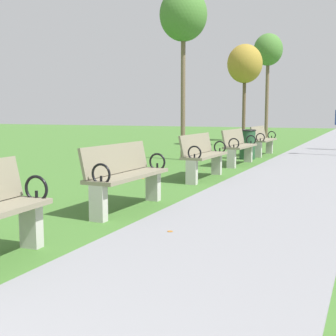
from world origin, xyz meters
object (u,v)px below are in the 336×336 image
at_px(park_bench_4, 203,155).
at_px(park_bench_6, 263,140).
at_px(tree_2, 183,16).
at_px(park_bench_3, 125,175).
at_px(tree_4, 268,51).
at_px(tree_3, 245,64).
at_px(trash_bin, 247,144).
at_px(park_bench_5, 238,146).

xyz_separation_m(park_bench_4, park_bench_6, (0.00, 5.53, 0.00)).
distance_m(park_bench_4, tree_2, 5.09).
xyz_separation_m(park_bench_4, tree_2, (-1.77, 3.33, 3.42)).
height_order(park_bench_3, tree_4, tree_4).
xyz_separation_m(tree_3, tree_4, (0.26, 3.00, 0.83)).
distance_m(tree_3, tree_4, 3.12).
bearing_deg(park_bench_4, tree_2, 117.96).
relative_size(park_bench_6, tree_2, 0.34).
distance_m(park_bench_4, tree_4, 12.63).
distance_m(park_bench_3, tree_4, 15.69).
distance_m(tree_2, trash_bin, 3.95).
height_order(park_bench_3, park_bench_4, same).
relative_size(park_bench_5, tree_3, 0.41).
bearing_deg(tree_4, trash_bin, -81.95).
relative_size(park_bench_4, trash_bin, 1.91).
bearing_deg(trash_bin, park_bench_3, -88.86).
distance_m(park_bench_6, tree_3, 4.68).
xyz_separation_m(park_bench_4, tree_3, (-1.52, 9.07, 2.66)).
relative_size(park_bench_5, park_bench_6, 1.00).
relative_size(park_bench_6, tree_3, 0.41).
bearing_deg(park_bench_3, tree_4, 94.72).
relative_size(park_bench_5, tree_4, 0.34).
xyz_separation_m(park_bench_3, park_bench_5, (0.00, 5.88, 0.00)).
height_order(tree_2, tree_4, tree_4).
bearing_deg(trash_bin, tree_2, -151.08).
xyz_separation_m(park_bench_4, park_bench_5, (0.00, 2.71, 0.00)).
height_order(park_bench_4, park_bench_6, same).
height_order(park_bench_5, tree_2, tree_2).
bearing_deg(tree_4, tree_3, -94.97).
height_order(park_bench_3, tree_2, tree_2).
xyz_separation_m(tree_3, trash_bin, (1.37, -4.85, -2.73)).
bearing_deg(park_bench_3, park_bench_6, 90.00).
distance_m(park_bench_3, tree_2, 7.56).
bearing_deg(park_bench_3, trash_bin, 91.14).
relative_size(park_bench_6, tree_4, 0.34).
relative_size(park_bench_5, tree_2, 0.35).
bearing_deg(park_bench_5, tree_2, 160.74).
xyz_separation_m(park_bench_5, tree_2, (-1.77, 0.62, 3.42)).
distance_m(park_bench_4, trash_bin, 4.22).
bearing_deg(tree_3, park_bench_5, -76.57).
relative_size(park_bench_6, trash_bin, 1.92).
xyz_separation_m(park_bench_3, park_bench_6, (-0.00, 8.70, 0.00)).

